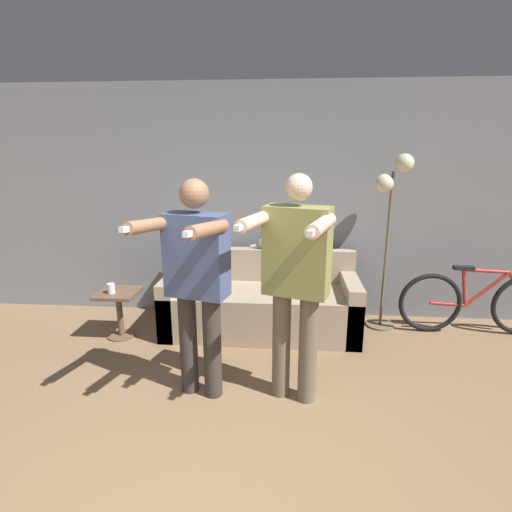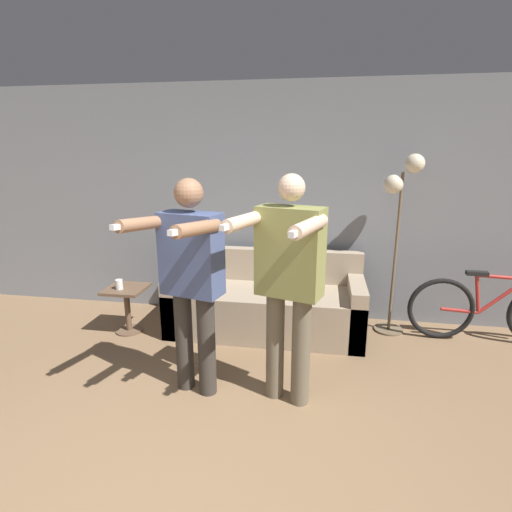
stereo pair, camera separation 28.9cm
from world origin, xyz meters
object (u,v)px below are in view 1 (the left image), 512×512
object	(u,v)px
floor_lamp	(392,199)
side_table	(119,305)
couch	(261,305)
person_left	(196,276)
bicycle	(477,303)
cup	(111,288)
person_right	(296,275)
cat	(276,242)

from	to	relation	value
floor_lamp	side_table	xyz separation A→B (m)	(-2.77, -0.48, -1.06)
couch	person_left	distance (m)	1.45
person_left	bicycle	size ratio (longest dim) A/B	1.07
floor_lamp	side_table	bearing A→B (deg)	-170.10
floor_lamp	bicycle	size ratio (longest dim) A/B	1.16
couch	person_left	size ratio (longest dim) A/B	1.19
couch	cup	distance (m)	1.54
floor_lamp	couch	bearing A→B (deg)	-171.15
person_right	cat	distance (m)	1.52
cat	bicycle	size ratio (longest dim) A/B	0.30
person_right	cup	distance (m)	2.07
person_left	bicycle	world-z (taller)	person_left
cup	floor_lamp	bearing A→B (deg)	10.76
cat	cup	size ratio (longest dim) A/B	4.62
person_right	side_table	distance (m)	2.11
floor_lamp	bicycle	xyz separation A→B (m)	(0.94, -0.10, -1.07)
person_left	person_right	size ratio (longest dim) A/B	0.98
couch	person_right	world-z (taller)	person_right
person_right	person_left	bearing A→B (deg)	-162.95
floor_lamp	cup	world-z (taller)	floor_lamp
person_left	cup	size ratio (longest dim) A/B	16.69
bicycle	couch	bearing A→B (deg)	-177.41
floor_lamp	cup	xyz separation A→B (m)	(-2.81, -0.53, -0.86)
couch	cat	distance (m)	0.71
person_right	cup	bearing A→B (deg)	171.24
couch	side_table	size ratio (longest dim) A/B	4.09
person_right	bicycle	distance (m)	2.42
cat	cup	xyz separation A→B (m)	(-1.62, -0.63, -0.37)
bicycle	cat	bearing A→B (deg)	174.67
couch	person_left	xyz separation A→B (m)	(-0.40, -1.21, 0.70)
bicycle	floor_lamp	bearing A→B (deg)	173.67
person_right	cat	size ratio (longest dim) A/B	3.70
cat	side_table	world-z (taller)	cat
couch	floor_lamp	bearing A→B (deg)	8.85
couch	person_left	world-z (taller)	person_left
cat	person_right	bearing A→B (deg)	-82.59
side_table	bicycle	size ratio (longest dim) A/B	0.31
side_table	person_left	bearing A→B (deg)	-41.66
person_left	cat	world-z (taller)	person_left
couch	floor_lamp	world-z (taller)	floor_lamp
side_table	bicycle	distance (m)	3.72
cat	side_table	xyz separation A→B (m)	(-1.58, -0.58, -0.56)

